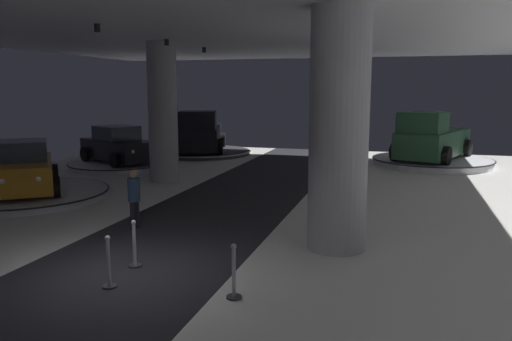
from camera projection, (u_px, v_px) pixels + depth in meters
name	position (u px, v px, depth m)	size (l,w,h in m)	color
ground	(121.00, 275.00, 10.25)	(24.00, 44.00, 0.06)	silver
column_right	(339.00, 131.00, 11.46)	(1.35, 1.35, 5.50)	#ADADB2
column_left	(163.00, 113.00, 20.09)	(1.16, 1.16, 5.50)	#ADADB2
display_platform_far_left	(119.00, 164.00, 24.02)	(4.70, 4.70, 0.25)	silver
display_car_far_left	(118.00, 146.00, 23.90)	(4.54, 3.67, 1.71)	black
display_platform_mid_left	(25.00, 194.00, 17.20)	(5.53, 5.53, 0.26)	#B7B7BC
display_car_mid_left	(23.00, 169.00, 17.09)	(4.02, 4.41, 1.71)	#B77519
display_platform_deep_right	(432.00, 162.00, 24.59)	(5.68, 5.68, 0.35)	silver
pickup_truck_deep_right	(431.00, 140.00, 24.16)	(4.02, 5.70, 2.30)	#2D5638
display_platform_deep_left	(201.00, 152.00, 28.82)	(5.68, 5.68, 0.22)	#333338
pickup_truck_deep_left	(200.00, 134.00, 28.34)	(3.88, 5.69, 2.30)	black
visitor_walking_near	(134.00, 195.00, 13.39)	(0.32, 0.32, 1.59)	black
stanchion_a	(135.00, 250.00, 10.58)	(0.28, 0.28, 1.01)	#333338
stanchion_b	(109.00, 269.00, 9.47)	(0.28, 0.28, 1.01)	#333338
stanchion_c	(234.00, 278.00, 8.98)	(0.28, 0.28, 1.01)	#333338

